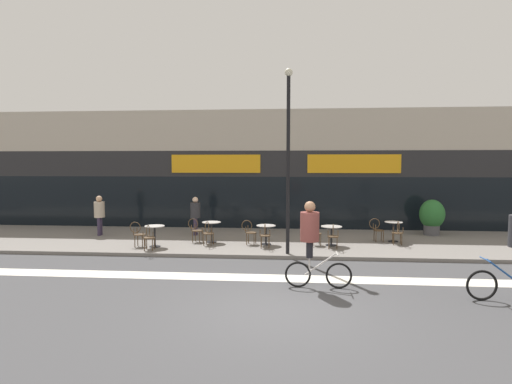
% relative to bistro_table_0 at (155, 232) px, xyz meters
% --- Properties ---
extents(ground_plane, '(120.00, 120.00, 0.00)m').
position_rel_bistro_table_0_xyz_m(ground_plane, '(4.59, -5.55, -0.67)').
color(ground_plane, '#424244').
extents(sidewalk_slab, '(40.00, 5.50, 0.12)m').
position_rel_bistro_table_0_xyz_m(sidewalk_slab, '(4.59, 1.70, -0.61)').
color(sidewalk_slab, slate).
rests_on(sidewalk_slab, ground).
extents(storefront_facade, '(40.00, 4.06, 5.61)m').
position_rel_bistro_table_0_xyz_m(storefront_facade, '(4.59, 6.42, 2.12)').
color(storefront_facade, '#B2A899').
rests_on(storefront_facade, ground).
extents(bike_lane_stripe, '(36.00, 0.70, 0.01)m').
position_rel_bistro_table_0_xyz_m(bike_lane_stripe, '(4.59, -3.21, -0.66)').
color(bike_lane_stripe, silver).
rests_on(bike_lane_stripe, ground).
extents(bistro_table_0, '(0.71, 0.71, 0.77)m').
position_rel_bistro_table_0_xyz_m(bistro_table_0, '(0.00, 0.00, 0.00)').
color(bistro_table_0, black).
rests_on(bistro_table_0, sidewalk_slab).
extents(bistro_table_1, '(0.71, 0.71, 0.78)m').
position_rel_bistro_table_0_xyz_m(bistro_table_1, '(1.88, 1.02, 0.01)').
color(bistro_table_1, black).
rests_on(bistro_table_1, sidewalk_slab).
extents(bistro_table_2, '(0.71, 0.71, 0.72)m').
position_rel_bistro_table_0_xyz_m(bistro_table_2, '(3.98, 0.74, -0.03)').
color(bistro_table_2, black).
rests_on(bistro_table_2, sidewalk_slab).
extents(bistro_table_3, '(0.76, 0.76, 0.71)m').
position_rel_bistro_table_0_xyz_m(bistro_table_3, '(6.39, 0.75, -0.03)').
color(bistro_table_3, black).
rests_on(bistro_table_3, sidewalk_slab).
extents(bistro_table_4, '(0.66, 0.66, 0.77)m').
position_rel_bistro_table_0_xyz_m(bistro_table_4, '(8.84, 1.67, 0.00)').
color(bistro_table_4, black).
rests_on(bistro_table_4, sidewalk_slab).
extents(cafe_chair_0_near, '(0.43, 0.59, 0.90)m').
position_rel_bistro_table_0_xyz_m(cafe_chair_0_near, '(0.01, -0.63, -0.03)').
color(cafe_chair_0_near, '#4C3823').
rests_on(cafe_chair_0_near, sidewalk_slab).
extents(cafe_chair_0_side, '(0.57, 0.40, 0.90)m').
position_rel_bistro_table_0_xyz_m(cafe_chair_0_side, '(-0.63, -0.00, -0.03)').
color(cafe_chair_0_side, '#4C3823').
rests_on(cafe_chair_0_side, sidewalk_slab).
extents(cafe_chair_1_near, '(0.45, 0.60, 0.90)m').
position_rel_bistro_table_0_xyz_m(cafe_chair_1_near, '(1.87, 0.39, -0.03)').
color(cafe_chair_1_near, '#4C3823').
rests_on(cafe_chair_1_near, sidewalk_slab).
extents(cafe_chair_1_side, '(0.60, 0.45, 0.90)m').
position_rel_bistro_table_0_xyz_m(cafe_chair_1_side, '(1.25, 1.03, -0.03)').
color(cafe_chair_1_side, '#4C3823').
rests_on(cafe_chair_1_side, sidewalk_slab).
extents(cafe_chair_2_near, '(0.41, 0.58, 0.90)m').
position_rel_bistro_table_0_xyz_m(cafe_chair_2_near, '(3.98, 0.11, -0.03)').
color(cafe_chair_2_near, '#4C3823').
rests_on(cafe_chair_2_near, sidewalk_slab).
extents(cafe_chair_2_side, '(0.60, 0.45, 0.90)m').
position_rel_bistro_table_0_xyz_m(cafe_chair_2_side, '(3.36, 0.75, -0.03)').
color(cafe_chair_2_side, '#4C3823').
rests_on(cafe_chair_2_side, sidewalk_slab).
extents(cafe_chair_3_near, '(0.45, 0.60, 0.90)m').
position_rel_bistro_table_0_xyz_m(cafe_chair_3_near, '(6.38, 0.13, -0.03)').
color(cafe_chair_3_near, '#4C3823').
rests_on(cafe_chair_3_near, sidewalk_slab).
extents(cafe_chair_3_side, '(0.59, 0.44, 0.90)m').
position_rel_bistro_table_0_xyz_m(cafe_chair_3_side, '(5.76, 0.75, -0.03)').
color(cafe_chair_3_side, '#4C3823').
rests_on(cafe_chair_3_side, sidewalk_slab).
extents(cafe_chair_4_near, '(0.44, 0.59, 0.90)m').
position_rel_bistro_table_0_xyz_m(cafe_chair_4_near, '(8.84, 1.05, -0.03)').
color(cafe_chair_4_near, '#4C3823').
rests_on(cafe_chair_4_near, sidewalk_slab).
extents(cafe_chair_4_side, '(0.58, 0.42, 0.90)m').
position_rel_bistro_table_0_xyz_m(cafe_chair_4_side, '(8.22, 1.67, -0.03)').
color(cafe_chair_4_side, '#4C3823').
rests_on(cafe_chair_4_side, sidewalk_slab).
extents(planter_pot, '(1.02, 1.02, 1.50)m').
position_rel_bistro_table_0_xyz_m(planter_pot, '(10.84, 3.32, 0.25)').
color(planter_pot, '#4C4C51').
rests_on(planter_pot, sidewalk_slab).
extents(lamp_post, '(0.26, 0.26, 6.08)m').
position_rel_bistro_table_0_xyz_m(lamp_post, '(4.79, -0.71, 2.91)').
color(lamp_post, black).
rests_on(lamp_post, sidewalk_slab).
extents(cyclist_1, '(1.68, 0.50, 2.19)m').
position_rel_bistro_table_0_xyz_m(cyclist_1, '(5.38, -3.97, 0.65)').
color(cyclist_1, black).
rests_on(cyclist_1, ground).
extents(pedestrian_near_end, '(0.46, 0.46, 1.66)m').
position_rel_bistro_table_0_xyz_m(pedestrian_near_end, '(-3.08, 2.10, 0.44)').
color(pedestrian_near_end, '#382D47').
rests_on(pedestrian_near_end, sidewalk_slab).
extents(pedestrian_far_end, '(0.42, 0.42, 1.61)m').
position_rel_bistro_table_0_xyz_m(pedestrian_far_end, '(0.92, 2.47, 0.41)').
color(pedestrian_far_end, '#382D47').
rests_on(pedestrian_far_end, sidewalk_slab).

